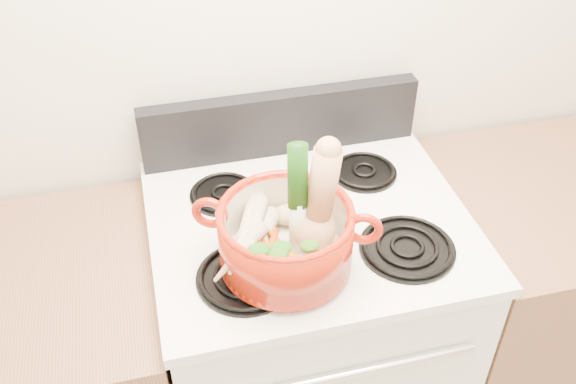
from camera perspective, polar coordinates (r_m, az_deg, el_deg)
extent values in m
cube|color=white|center=(1.67, -1.11, 14.58)|extent=(3.50, 0.02, 2.60)
cube|color=white|center=(1.94, 1.63, -13.29)|extent=(0.76, 0.65, 0.92)
cube|color=white|center=(1.59, 1.93, -2.78)|extent=(0.78, 0.67, 0.03)
cube|color=black|center=(1.75, -0.63, 6.17)|extent=(0.76, 0.05, 0.18)
cylinder|color=silver|center=(1.49, 5.44, -15.81)|extent=(0.60, 0.02, 0.02)
cylinder|color=black|center=(1.43, -3.73, -7.46)|extent=(0.22, 0.22, 0.02)
cylinder|color=black|center=(1.51, 10.56, -4.82)|extent=(0.22, 0.22, 0.02)
cylinder|color=black|center=(1.65, -5.75, -0.06)|extent=(0.17, 0.17, 0.02)
cylinder|color=black|center=(1.72, 6.80, 1.88)|extent=(0.17, 0.17, 0.02)
cylinder|color=#A41C0A|center=(1.39, -0.20, -4.07)|extent=(0.38, 0.38, 0.14)
torus|color=#A41C0A|center=(1.39, -6.97, -1.85)|extent=(0.08, 0.05, 0.08)
torus|color=#A41C0A|center=(1.35, 6.76, -3.26)|extent=(0.08, 0.05, 0.08)
cylinder|color=beige|center=(1.34, 0.91, -0.53)|extent=(0.05, 0.07, 0.28)
ellipsoid|color=tan|center=(1.48, 0.08, -2.05)|extent=(0.08, 0.06, 0.04)
cone|color=beige|center=(1.43, -3.13, -3.54)|extent=(0.12, 0.25, 0.07)
cone|color=beige|center=(1.41, -2.48, -4.57)|extent=(0.13, 0.19, 0.06)
cone|color=beige|center=(1.41, -2.27, -3.96)|extent=(0.05, 0.17, 0.05)
cone|color=beige|center=(1.37, -4.37, -5.30)|extent=(0.15, 0.14, 0.05)
cone|color=beige|center=(1.40, -3.90, -3.57)|extent=(0.14, 0.22, 0.06)
cone|color=beige|center=(1.39, -3.12, -3.71)|extent=(0.11, 0.20, 0.06)
cone|color=#C45209|center=(1.39, -1.03, -5.29)|extent=(0.05, 0.18, 0.05)
cone|color=#BD3509|center=(1.37, -1.66, -6.10)|extent=(0.04, 0.15, 0.05)
cone|color=#BC5809|center=(1.38, -0.16, -5.35)|extent=(0.09, 0.16, 0.04)
cone|color=#BA3E09|center=(1.36, -1.91, -5.79)|extent=(0.11, 0.16, 0.05)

